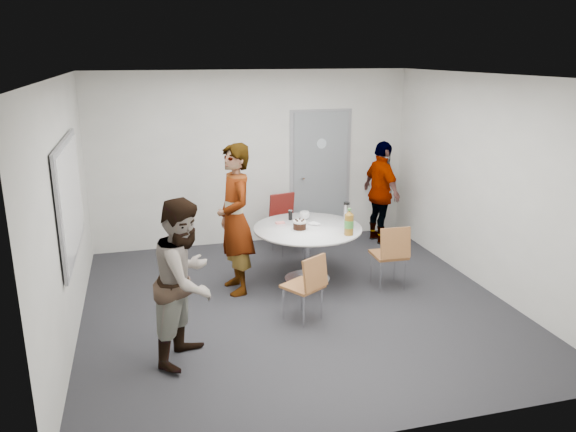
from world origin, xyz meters
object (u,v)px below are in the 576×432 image
object	(u,v)px
whiteboard	(70,198)
chair_far	(285,217)
door	(320,175)
chair_near_left	(308,282)
person_right	(381,192)
table	(310,234)
person_main	(235,219)
chair_near_right	(392,251)
person_left	(186,281)

from	to	relation	value
whiteboard	chair_far	distance (m)	3.43
door	chair_near_left	size ratio (longest dim) A/B	2.65
door	person_right	xyz separation A→B (m)	(0.85, -0.53, -0.21)
door	person_right	bearing A→B (deg)	-32.03
table	chair_near_left	size ratio (longest dim) A/B	1.77
person_right	door	bearing A→B (deg)	50.52
door	table	size ratio (longest dim) A/B	1.49
person_main	chair_near_left	bearing A→B (deg)	22.81
whiteboard	chair_near_right	distance (m)	3.87
chair_near_right	person_right	xyz separation A→B (m)	(0.65, 1.81, 0.29)
person_main	chair_near_right	bearing A→B (deg)	68.88
whiteboard	person_main	world-z (taller)	whiteboard
chair_near_left	chair_far	world-z (taller)	chair_far
person_main	table	bearing A→B (deg)	87.20
chair_far	person_left	distance (m)	3.31
person_main	person_right	world-z (taller)	person_main
door	person_main	distance (m)	2.54
table	person_main	world-z (taller)	person_main
chair_near_left	person_right	xyz separation A→B (m)	(1.95, 2.41, 0.33)
door	chair_near_right	bearing A→B (deg)	-85.18
door	chair_far	xyz separation A→B (m)	(-0.74, -0.56, -0.49)
chair_near_right	person_main	xyz separation A→B (m)	(-1.92, 0.47, 0.43)
door	person_left	bearing A→B (deg)	-126.19
whiteboard	chair_near_left	distance (m)	2.73
door	chair_far	size ratio (longest dim) A/B	2.39
person_main	person_left	bearing A→B (deg)	-33.79
door	chair_far	bearing A→B (deg)	-142.68
chair_near_left	chair_near_right	distance (m)	1.43
table	chair_far	xyz separation A→B (m)	(-0.02, 1.22, -0.11)
whiteboard	chair_far	size ratio (longest dim) A/B	2.15
chair_far	person_main	world-z (taller)	person_main
table	door	bearing A→B (deg)	68.18
whiteboard	person_right	xyz separation A→B (m)	(4.41, 1.75, -0.64)
whiteboard	chair_near_left	world-z (taller)	whiteboard
table	chair_near_right	bearing A→B (deg)	-31.03
whiteboard	table	size ratio (longest dim) A/B	1.34
person_main	person_left	size ratio (longest dim) A/B	1.15
door	chair_near_left	bearing A→B (deg)	-110.45
chair_near_right	person_right	size ratio (longest dim) A/B	0.53
whiteboard	person_left	bearing A→B (deg)	-44.97
door	person_main	bearing A→B (deg)	-132.65
chair_far	chair_near_right	bearing A→B (deg)	105.79
whiteboard	person_main	xyz separation A→B (m)	(1.84, 0.41, -0.50)
table	person_right	bearing A→B (deg)	38.74
door	whiteboard	distance (m)	4.25
person_left	chair_far	bearing A→B (deg)	-1.09
whiteboard	person_right	size ratio (longest dim) A/B	1.17
person_left	person_right	bearing A→B (deg)	-18.91
chair_near_right	person_left	xyz separation A→B (m)	(-2.67, -1.04, 0.30)
whiteboard	chair_near_left	bearing A→B (deg)	-15.02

